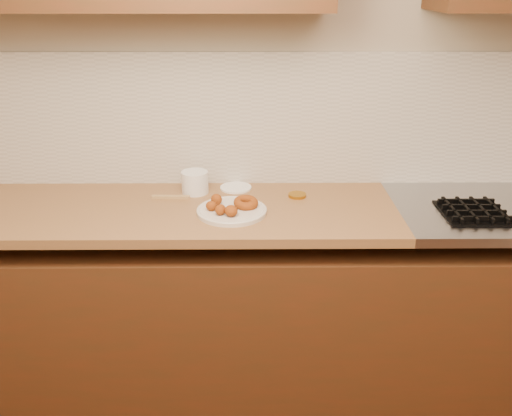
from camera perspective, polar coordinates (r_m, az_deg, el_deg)
The scene contains 11 objects.
wall_back at distance 2.46m, azimuth 2.18°, elevation 12.69°, with size 4.00×0.02×2.70m, color #B1A68A.
base_cabinet at distance 2.54m, azimuth 2.15°, elevation -10.57°, with size 3.60×0.60×0.77m, color #4F2511.
butcher_block at distance 2.36m, azimuth -13.62°, elevation -0.37°, with size 2.30×0.62×0.04m, color #9A663D.
backsplash at distance 2.48m, azimuth 2.14°, elevation 9.23°, with size 3.60×0.02×0.60m, color beige.
donut_plate at distance 2.23m, azimuth -2.57°, elevation -0.32°, with size 0.29×0.29×0.02m, color beige.
ring_donut at distance 2.25m, azimuth -1.09°, elevation 0.57°, with size 0.10×0.10×0.04m, color #8C3E13.
fried_dough_chunks at distance 2.20m, azimuth -3.66°, elevation 0.14°, with size 0.14×0.18×0.05m.
plastic_tub at distance 2.44m, azimuth -6.45°, elevation 2.71°, with size 0.12×0.12×0.10m, color white.
tub_lid at distance 2.49m, azimuth -2.14°, elevation 2.16°, with size 0.14×0.14×0.01m, color white.
brass_jar_lid at distance 2.40m, azimuth 4.35°, elevation 1.35°, with size 0.08×0.08×0.01m, color #B17B1A.
wooden_utensil at distance 2.41m, azimuth -8.97°, elevation 1.15°, with size 0.17×0.02×0.01m, color #A9854F.
Camera 1 is at (-0.11, -0.42, 1.80)m, focal length 38.00 mm.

